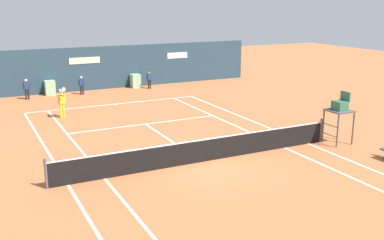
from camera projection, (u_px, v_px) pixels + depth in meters
ground_plane at (196, 157)px, 18.58m from camera, size 80.00×80.00×0.01m
tennis_net at (203, 149)px, 17.96m from camera, size 12.10×0.10×1.07m
sponsor_back_wall at (91, 69)px, 32.40m from camera, size 25.00×1.02×3.06m
umpire_chair at (340, 109)px, 20.08m from camera, size 1.00×1.00×2.33m
player_on_baseline at (62, 101)px, 24.67m from camera, size 0.47×0.82×1.81m
ball_kid_left_post at (149, 79)px, 33.03m from camera, size 0.42×0.17×1.24m
ball_kid_centre_post at (82, 84)px, 30.91m from camera, size 0.42×0.20×1.27m
ball_kid_right_post at (27, 88)px, 29.36m from camera, size 0.45×0.19×1.34m
tennis_ball_by_sideline at (236, 125)px, 23.36m from camera, size 0.07×0.07×0.07m
tennis_ball_near_service_line at (156, 102)px, 28.64m from camera, size 0.07×0.07×0.07m
tennis_ball_mid_court at (158, 103)px, 28.23m from camera, size 0.07×0.07×0.07m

